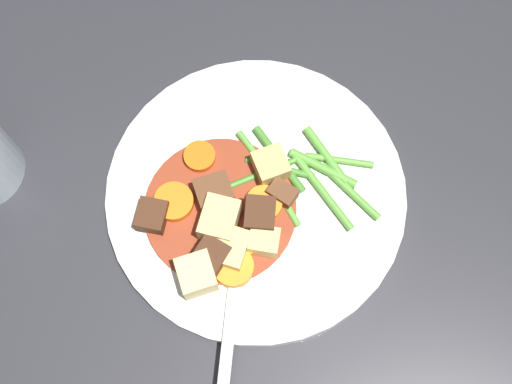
{
  "coord_description": "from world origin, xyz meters",
  "views": [
    {
      "loc": [
        0.09,
        0.17,
        0.57
      ],
      "look_at": [
        0.0,
        0.0,
        0.01
      ],
      "focal_mm": 45.9,
      "sensor_mm": 36.0,
      "label": 1
    }
  ],
  "objects_px": {
    "potato_chunk_0": "(264,242)",
    "potato_chunk_3": "(271,166)",
    "potato_chunk_2": "(220,221)",
    "fork": "(233,293)",
    "carrot_slice_4": "(174,202)",
    "meat_chunk_3": "(282,194)",
    "meat_chunk_1": "(210,259)",
    "meat_chunk_0": "(152,216)",
    "dinner_plate": "(256,195)",
    "carrot_slice_2": "(268,202)",
    "carrot_slice_3": "(246,242)",
    "potato_chunk_1": "(197,275)",
    "meat_chunk_2": "(260,216)",
    "carrot_slice_1": "(200,157)",
    "potato_chunk_4": "(226,247)",
    "carrot_slice_0": "(233,267)",
    "meat_chunk_4": "(214,193)"
  },
  "relations": [
    {
      "from": "potato_chunk_0",
      "to": "potato_chunk_3",
      "type": "bearing_deg",
      "value": -122.79
    },
    {
      "from": "potato_chunk_2",
      "to": "fork",
      "type": "height_order",
      "value": "potato_chunk_2"
    },
    {
      "from": "carrot_slice_4",
      "to": "meat_chunk_3",
      "type": "height_order",
      "value": "meat_chunk_3"
    },
    {
      "from": "potato_chunk_2",
      "to": "meat_chunk_1",
      "type": "bearing_deg",
      "value": 50.01
    },
    {
      "from": "meat_chunk_0",
      "to": "fork",
      "type": "relative_size",
      "value": 0.18
    },
    {
      "from": "dinner_plate",
      "to": "fork",
      "type": "distance_m",
      "value": 0.09
    },
    {
      "from": "dinner_plate",
      "to": "potato_chunk_0",
      "type": "height_order",
      "value": "potato_chunk_0"
    },
    {
      "from": "carrot_slice_2",
      "to": "potato_chunk_2",
      "type": "height_order",
      "value": "potato_chunk_2"
    },
    {
      "from": "carrot_slice_3",
      "to": "potato_chunk_0",
      "type": "height_order",
      "value": "potato_chunk_0"
    },
    {
      "from": "carrot_slice_3",
      "to": "potato_chunk_1",
      "type": "distance_m",
      "value": 0.05
    },
    {
      "from": "potato_chunk_0",
      "to": "carrot_slice_4",
      "type": "bearing_deg",
      "value": -53.06
    },
    {
      "from": "dinner_plate",
      "to": "meat_chunk_2",
      "type": "relative_size",
      "value": 9.27
    },
    {
      "from": "carrot_slice_4",
      "to": "carrot_slice_1",
      "type": "bearing_deg",
      "value": -143.97
    },
    {
      "from": "carrot_slice_4",
      "to": "potato_chunk_4",
      "type": "relative_size",
      "value": 0.99
    },
    {
      "from": "carrot_slice_1",
      "to": "carrot_slice_3",
      "type": "xyz_separation_m",
      "value": [
        -0.0,
        0.09,
        0.0
      ]
    },
    {
      "from": "carrot_slice_0",
      "to": "fork",
      "type": "height_order",
      "value": "carrot_slice_0"
    },
    {
      "from": "carrot_slice_3",
      "to": "carrot_slice_4",
      "type": "distance_m",
      "value": 0.07
    },
    {
      "from": "carrot_slice_1",
      "to": "potato_chunk_2",
      "type": "height_order",
      "value": "potato_chunk_2"
    },
    {
      "from": "potato_chunk_1",
      "to": "fork",
      "type": "distance_m",
      "value": 0.04
    },
    {
      "from": "potato_chunk_3",
      "to": "potato_chunk_0",
      "type": "bearing_deg",
      "value": 57.21
    },
    {
      "from": "potato_chunk_4",
      "to": "meat_chunk_2",
      "type": "xyz_separation_m",
      "value": [
        -0.04,
        -0.01,
        0.0
      ]
    },
    {
      "from": "carrot_slice_2",
      "to": "meat_chunk_3",
      "type": "distance_m",
      "value": 0.02
    },
    {
      "from": "dinner_plate",
      "to": "carrot_slice_0",
      "type": "height_order",
      "value": "carrot_slice_0"
    },
    {
      "from": "carrot_slice_0",
      "to": "meat_chunk_2",
      "type": "distance_m",
      "value": 0.05
    },
    {
      "from": "potato_chunk_0",
      "to": "potato_chunk_2",
      "type": "distance_m",
      "value": 0.04
    },
    {
      "from": "potato_chunk_0",
      "to": "meat_chunk_0",
      "type": "distance_m",
      "value": 0.1
    },
    {
      "from": "carrot_slice_3",
      "to": "carrot_slice_4",
      "type": "relative_size",
      "value": 0.71
    },
    {
      "from": "meat_chunk_1",
      "to": "meat_chunk_2",
      "type": "bearing_deg",
      "value": -166.31
    },
    {
      "from": "carrot_slice_2",
      "to": "potato_chunk_4",
      "type": "height_order",
      "value": "potato_chunk_4"
    },
    {
      "from": "potato_chunk_2",
      "to": "carrot_slice_2",
      "type": "bearing_deg",
      "value": 177.59
    },
    {
      "from": "potato_chunk_3",
      "to": "meat_chunk_3",
      "type": "xyz_separation_m",
      "value": [
        0.0,
        0.03,
        -0.0
      ]
    },
    {
      "from": "carrot_slice_0",
      "to": "meat_chunk_4",
      "type": "relative_size",
      "value": 1.15
    },
    {
      "from": "meat_chunk_1",
      "to": "carrot_slice_1",
      "type": "bearing_deg",
      "value": -110.39
    },
    {
      "from": "potato_chunk_4",
      "to": "fork",
      "type": "bearing_deg",
      "value": 71.65
    },
    {
      "from": "meat_chunk_0",
      "to": "meat_chunk_1",
      "type": "relative_size",
      "value": 0.91
    },
    {
      "from": "meat_chunk_2",
      "to": "fork",
      "type": "relative_size",
      "value": 0.19
    },
    {
      "from": "carrot_slice_1",
      "to": "potato_chunk_4",
      "type": "height_order",
      "value": "potato_chunk_4"
    },
    {
      "from": "carrot_slice_0",
      "to": "carrot_slice_3",
      "type": "bearing_deg",
      "value": -143.78
    },
    {
      "from": "potato_chunk_3",
      "to": "meat_chunk_4",
      "type": "height_order",
      "value": "same"
    },
    {
      "from": "carrot_slice_4",
      "to": "meat_chunk_3",
      "type": "xyz_separation_m",
      "value": [
        -0.09,
        0.04,
        0.0
      ]
    },
    {
      "from": "potato_chunk_4",
      "to": "meat_chunk_1",
      "type": "xyz_separation_m",
      "value": [
        0.02,
        0.0,
        0.0
      ]
    },
    {
      "from": "carrot_slice_0",
      "to": "meat_chunk_4",
      "type": "height_order",
      "value": "meat_chunk_4"
    },
    {
      "from": "carrot_slice_4",
      "to": "fork",
      "type": "distance_m",
      "value": 0.1
    },
    {
      "from": "carrot_slice_2",
      "to": "potato_chunk_0",
      "type": "relative_size",
      "value": 1.28
    },
    {
      "from": "dinner_plate",
      "to": "carrot_slice_1",
      "type": "xyz_separation_m",
      "value": [
        0.03,
        -0.05,
        0.01
      ]
    },
    {
      "from": "meat_chunk_1",
      "to": "potato_chunk_3",
      "type": "bearing_deg",
      "value": -148.97
    },
    {
      "from": "carrot_slice_2",
      "to": "meat_chunk_1",
      "type": "relative_size",
      "value": 1.07
    },
    {
      "from": "dinner_plate",
      "to": "potato_chunk_3",
      "type": "height_order",
      "value": "potato_chunk_3"
    },
    {
      "from": "potato_chunk_2",
      "to": "meat_chunk_0",
      "type": "height_order",
      "value": "potato_chunk_2"
    },
    {
      "from": "carrot_slice_1",
      "to": "meat_chunk_4",
      "type": "distance_m",
      "value": 0.04
    }
  ]
}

